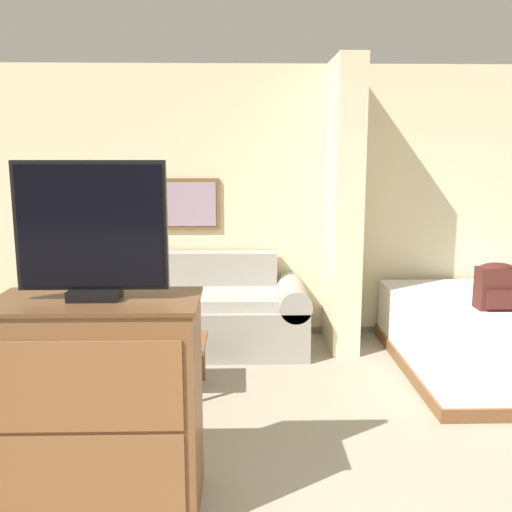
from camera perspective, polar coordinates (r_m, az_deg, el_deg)
name	(u,v)px	position (r m, az deg, el deg)	size (l,w,h in m)	color
wall_back	(296,204)	(5.61, 4.02, 5.24)	(6.47, 0.16, 2.60)	beige
wall_partition_pillar	(343,207)	(5.25, 8.72, 4.86)	(0.24, 0.72, 2.60)	beige
couch	(190,314)	(5.30, -6.64, -5.79)	(2.16, 0.84, 0.85)	gray
coffee_table	(166,347)	(4.39, -9.01, -9.02)	(0.60, 0.48, 0.40)	brown
side_table	(50,296)	(5.54, -19.92, -3.76)	(0.46, 0.46, 0.60)	brown
table_lamp	(47,255)	(5.47, -20.16, 0.05)	(0.37, 0.37, 0.40)	tan
tv_dresser	(101,406)	(3.03, -15.27, -14.25)	(1.00, 0.51, 1.09)	brown
tv	(92,232)	(2.79, -16.12, 2.33)	(0.71, 0.16, 0.66)	black
bed	(487,336)	(5.16, 22.11, -7.41)	(1.43, 1.93, 0.56)	brown
backpack	(496,285)	(4.90, 22.83, -2.72)	(0.28, 0.20, 0.37)	#471E19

